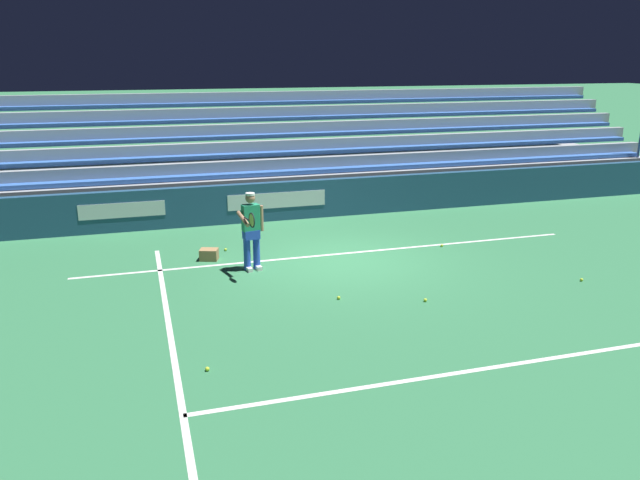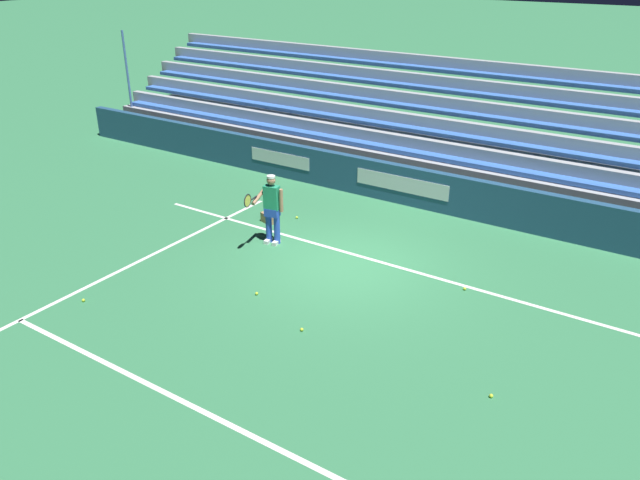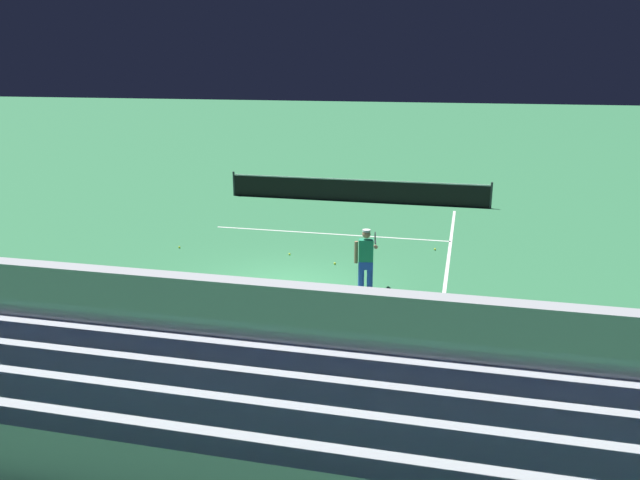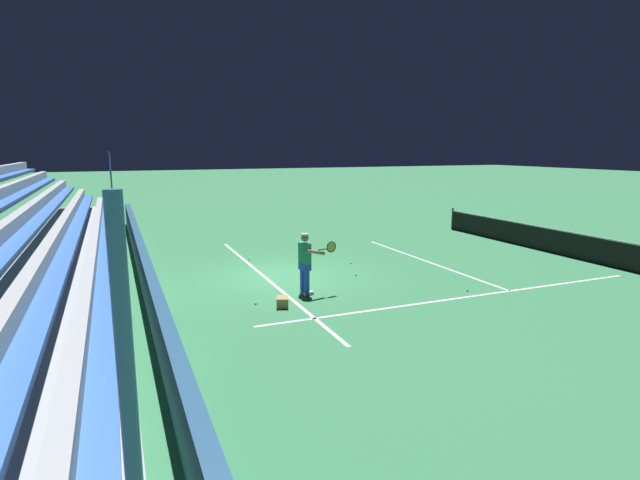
{
  "view_description": "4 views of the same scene",
  "coord_description": "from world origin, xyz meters",
  "px_view_note": "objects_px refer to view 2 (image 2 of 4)",
  "views": [
    {
      "loc": [
        4.44,
        12.85,
        4.49
      ],
      "look_at": [
        0.74,
        0.45,
        0.68
      ],
      "focal_mm": 35.0,
      "sensor_mm": 36.0,
      "label": 1
    },
    {
      "loc": [
        -6.35,
        10.86,
        6.5
      ],
      "look_at": [
        0.25,
        0.82,
        0.87
      ],
      "focal_mm": 35.0,
      "sensor_mm": 36.0,
      "label": 2
    },
    {
      "loc": [
        4.47,
        -14.73,
        5.69
      ],
      "look_at": [
        0.66,
        1.35,
        0.98
      ],
      "focal_mm": 35.0,
      "sensor_mm": 36.0,
      "label": 3
    },
    {
      "loc": [
        14.66,
        -4.76,
        4.02
      ],
      "look_at": [
        1.73,
        0.63,
        1.42
      ],
      "focal_mm": 28.0,
      "sensor_mm": 36.0,
      "label": 4
    }
  ],
  "objects_px": {
    "tennis_ball_near_player": "(83,300)",
    "tennis_player": "(271,209)",
    "tennis_ball_midcourt": "(302,330)",
    "tennis_ball_far_right": "(465,289)",
    "tennis_ball_toward_net": "(491,396)",
    "ball_box_cardboard": "(269,218)",
    "tennis_ball_stray_back": "(257,294)",
    "tennis_ball_on_baseline": "(297,217)"
  },
  "relations": [
    {
      "from": "tennis_ball_near_player",
      "to": "tennis_player",
      "type": "bearing_deg",
      "value": -109.06
    },
    {
      "from": "tennis_ball_midcourt",
      "to": "tennis_ball_far_right",
      "type": "xyz_separation_m",
      "value": [
        -1.97,
        -3.15,
        0.0
      ]
    },
    {
      "from": "tennis_ball_toward_net",
      "to": "tennis_ball_near_player",
      "type": "relative_size",
      "value": 1.0
    },
    {
      "from": "tennis_player",
      "to": "tennis_ball_toward_net",
      "type": "bearing_deg",
      "value": 157.25
    },
    {
      "from": "ball_box_cardboard",
      "to": "tennis_ball_midcourt",
      "type": "bearing_deg",
      "value": 134.16
    },
    {
      "from": "tennis_player",
      "to": "tennis_ball_midcourt",
      "type": "distance_m",
      "value": 4.06
    },
    {
      "from": "ball_box_cardboard",
      "to": "tennis_ball_far_right",
      "type": "height_order",
      "value": "ball_box_cardboard"
    },
    {
      "from": "tennis_player",
      "to": "tennis_ball_midcourt",
      "type": "xyz_separation_m",
      "value": [
        -2.81,
        2.79,
        -0.86
      ]
    },
    {
      "from": "tennis_ball_midcourt",
      "to": "tennis_ball_stray_back",
      "type": "bearing_deg",
      "value": -20.84
    },
    {
      "from": "tennis_player",
      "to": "tennis_ball_far_right",
      "type": "bearing_deg",
      "value": -175.76
    },
    {
      "from": "tennis_ball_on_baseline",
      "to": "tennis_ball_far_right",
      "type": "bearing_deg",
      "value": 167.06
    },
    {
      "from": "tennis_ball_stray_back",
      "to": "tennis_ball_toward_net",
      "type": "bearing_deg",
      "value": 174.55
    },
    {
      "from": "tennis_ball_far_right",
      "to": "tennis_ball_near_player",
      "type": "height_order",
      "value": "same"
    },
    {
      "from": "tennis_ball_toward_net",
      "to": "tennis_ball_on_baseline",
      "type": "bearing_deg",
      "value": -31.93
    },
    {
      "from": "ball_box_cardboard",
      "to": "tennis_ball_far_right",
      "type": "relative_size",
      "value": 6.06
    },
    {
      "from": "tennis_ball_midcourt",
      "to": "tennis_ball_toward_net",
      "type": "bearing_deg",
      "value": -178.48
    },
    {
      "from": "tennis_ball_stray_back",
      "to": "tennis_ball_near_player",
      "type": "relative_size",
      "value": 1.0
    },
    {
      "from": "tennis_ball_far_right",
      "to": "tennis_ball_stray_back",
      "type": "bearing_deg",
      "value": 36.0
    },
    {
      "from": "tennis_ball_midcourt",
      "to": "tennis_ball_on_baseline",
      "type": "relative_size",
      "value": 1.0
    },
    {
      "from": "tennis_ball_midcourt",
      "to": "tennis_ball_stray_back",
      "type": "relative_size",
      "value": 1.0
    },
    {
      "from": "tennis_ball_near_player",
      "to": "tennis_ball_toward_net",
      "type": "bearing_deg",
      "value": -168.22
    },
    {
      "from": "tennis_ball_stray_back",
      "to": "tennis_ball_on_baseline",
      "type": "height_order",
      "value": "same"
    },
    {
      "from": "tennis_player",
      "to": "tennis_ball_on_baseline",
      "type": "distance_m",
      "value": 1.8
    },
    {
      "from": "tennis_ball_midcourt",
      "to": "tennis_ball_on_baseline",
      "type": "xyz_separation_m",
      "value": [
        3.18,
        -4.33,
        0.0
      ]
    },
    {
      "from": "tennis_ball_on_baseline",
      "to": "tennis_ball_near_player",
      "type": "distance_m",
      "value": 6.0
    },
    {
      "from": "tennis_player",
      "to": "tennis_ball_stray_back",
      "type": "relative_size",
      "value": 25.98
    },
    {
      "from": "tennis_ball_toward_net",
      "to": "tennis_ball_on_baseline",
      "type": "xyz_separation_m",
      "value": [
        6.8,
        -4.23,
        0.0
      ]
    },
    {
      "from": "tennis_player",
      "to": "tennis_ball_far_right",
      "type": "distance_m",
      "value": 4.88
    },
    {
      "from": "tennis_player",
      "to": "tennis_ball_on_baseline",
      "type": "height_order",
      "value": "tennis_player"
    },
    {
      "from": "ball_box_cardboard",
      "to": "tennis_ball_midcourt",
      "type": "height_order",
      "value": "ball_box_cardboard"
    },
    {
      "from": "tennis_ball_on_baseline",
      "to": "tennis_ball_midcourt",
      "type": "bearing_deg",
      "value": 126.28
    },
    {
      "from": "tennis_ball_stray_back",
      "to": "tennis_ball_near_player",
      "type": "bearing_deg",
      "value": 37.8
    },
    {
      "from": "tennis_ball_far_right",
      "to": "tennis_ball_midcourt",
      "type": "bearing_deg",
      "value": 57.91
    },
    {
      "from": "tennis_ball_midcourt",
      "to": "tennis_ball_far_right",
      "type": "distance_m",
      "value": 3.71
    },
    {
      "from": "tennis_ball_midcourt",
      "to": "tennis_ball_near_player",
      "type": "bearing_deg",
      "value": 19.86
    },
    {
      "from": "tennis_ball_midcourt",
      "to": "tennis_ball_near_player",
      "type": "distance_m",
      "value": 4.59
    },
    {
      "from": "tennis_ball_toward_net",
      "to": "tennis_ball_stray_back",
      "type": "bearing_deg",
      "value": -5.45
    },
    {
      "from": "ball_box_cardboard",
      "to": "tennis_ball_on_baseline",
      "type": "distance_m",
      "value": 0.75
    },
    {
      "from": "tennis_ball_on_baseline",
      "to": "tennis_ball_near_player",
      "type": "xyz_separation_m",
      "value": [
        1.14,
        5.89,
        0.0
      ]
    },
    {
      "from": "tennis_ball_far_right",
      "to": "tennis_ball_toward_net",
      "type": "distance_m",
      "value": 3.47
    },
    {
      "from": "tennis_player",
      "to": "tennis_ball_midcourt",
      "type": "relative_size",
      "value": 25.98
    },
    {
      "from": "tennis_ball_stray_back",
      "to": "tennis_ball_far_right",
      "type": "bearing_deg",
      "value": -144.0
    }
  ]
}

